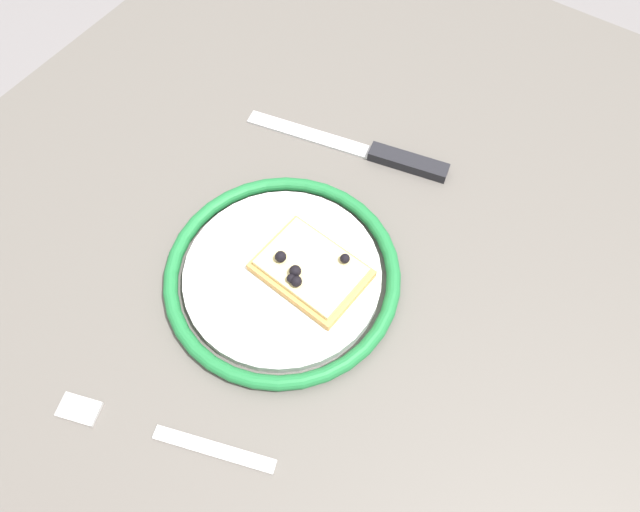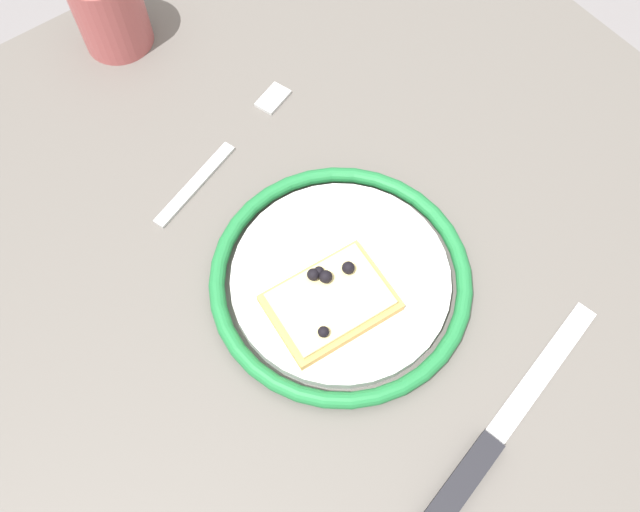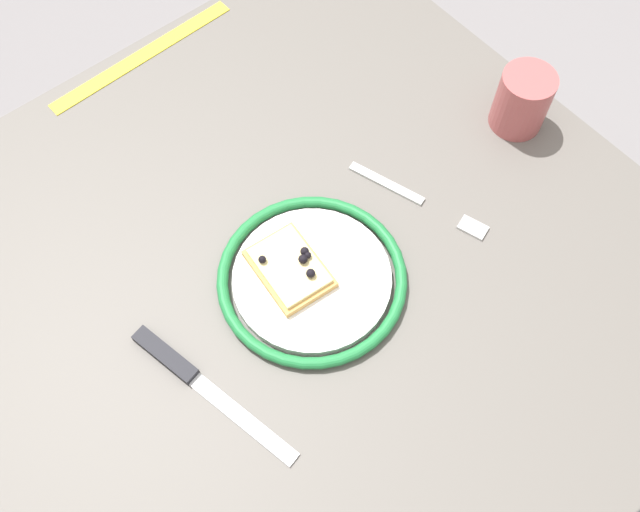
{
  "view_description": "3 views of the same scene",
  "coord_description": "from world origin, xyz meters",
  "px_view_note": "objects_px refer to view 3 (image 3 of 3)",
  "views": [
    {
      "loc": [
        -0.24,
        -0.15,
        1.27
      ],
      "look_at": [
        -0.02,
        -0.0,
        0.79
      ],
      "focal_mm": 31.91,
      "sensor_mm": 36.0,
      "label": 1
    },
    {
      "loc": [
        0.13,
        -0.14,
        1.3
      ],
      "look_at": [
        -0.08,
        0.02,
        0.77
      ],
      "focal_mm": 37.32,
      "sensor_mm": 36.0,
      "label": 2
    },
    {
      "loc": [
        0.18,
        0.32,
        1.55
      ],
      "look_at": [
        -0.08,
        0.01,
        0.77
      ],
      "focal_mm": 39.57,
      "sensor_mm": 36.0,
      "label": 3
    }
  ],
  "objects_px": {
    "cup": "(522,101)",
    "measuring_tape": "(143,56)",
    "dining_table": "(272,321)",
    "plate": "(312,278)",
    "knife": "(186,372)",
    "pizza_slice_near": "(289,266)",
    "fork": "(418,200)"
  },
  "relations": [
    {
      "from": "knife",
      "to": "fork",
      "type": "distance_m",
      "value": 0.37
    },
    {
      "from": "fork",
      "to": "cup",
      "type": "distance_m",
      "value": 0.2
    },
    {
      "from": "pizza_slice_near",
      "to": "fork",
      "type": "height_order",
      "value": "pizza_slice_near"
    },
    {
      "from": "fork",
      "to": "cup",
      "type": "bearing_deg",
      "value": -177.25
    },
    {
      "from": "plate",
      "to": "knife",
      "type": "relative_size",
      "value": 0.98
    },
    {
      "from": "dining_table",
      "to": "pizza_slice_near",
      "type": "xyz_separation_m",
      "value": [
        -0.04,
        -0.0,
        0.12
      ]
    },
    {
      "from": "cup",
      "to": "fork",
      "type": "bearing_deg",
      "value": 2.75
    },
    {
      "from": "dining_table",
      "to": "fork",
      "type": "height_order",
      "value": "fork"
    },
    {
      "from": "knife",
      "to": "cup",
      "type": "xyz_separation_m",
      "value": [
        -0.56,
        -0.01,
        0.04
      ]
    },
    {
      "from": "pizza_slice_near",
      "to": "fork",
      "type": "xyz_separation_m",
      "value": [
        -0.2,
        0.02,
        -0.02
      ]
    },
    {
      "from": "cup",
      "to": "knife",
      "type": "bearing_deg",
      "value": 1.03
    },
    {
      "from": "dining_table",
      "to": "cup",
      "type": "relative_size",
      "value": 11.4
    },
    {
      "from": "cup",
      "to": "plate",
      "type": "bearing_deg",
      "value": 1.75
    },
    {
      "from": "pizza_slice_near",
      "to": "plate",
      "type": "bearing_deg",
      "value": 120.74
    },
    {
      "from": "dining_table",
      "to": "pizza_slice_near",
      "type": "height_order",
      "value": "pizza_slice_near"
    },
    {
      "from": "dining_table",
      "to": "plate",
      "type": "height_order",
      "value": "plate"
    },
    {
      "from": "plate",
      "to": "cup",
      "type": "bearing_deg",
      "value": -178.25
    },
    {
      "from": "dining_table",
      "to": "plate",
      "type": "relative_size",
      "value": 4.28
    },
    {
      "from": "plate",
      "to": "measuring_tape",
      "type": "bearing_deg",
      "value": -95.28
    },
    {
      "from": "plate",
      "to": "fork",
      "type": "height_order",
      "value": "plate"
    },
    {
      "from": "pizza_slice_near",
      "to": "knife",
      "type": "distance_m",
      "value": 0.17
    },
    {
      "from": "plate",
      "to": "knife",
      "type": "xyz_separation_m",
      "value": [
        0.19,
        -0.0,
        -0.0
      ]
    },
    {
      "from": "cup",
      "to": "measuring_tape",
      "type": "xyz_separation_m",
      "value": [
        0.34,
        -0.44,
        -0.04
      ]
    },
    {
      "from": "cup",
      "to": "measuring_tape",
      "type": "height_order",
      "value": "cup"
    },
    {
      "from": "plate",
      "to": "pizza_slice_near",
      "type": "relative_size",
      "value": 2.13
    },
    {
      "from": "dining_table",
      "to": "pizza_slice_near",
      "type": "distance_m",
      "value": 0.12
    },
    {
      "from": "dining_table",
      "to": "cup",
      "type": "height_order",
      "value": "cup"
    },
    {
      "from": "pizza_slice_near",
      "to": "measuring_tape",
      "type": "distance_m",
      "value": 0.43
    },
    {
      "from": "dining_table",
      "to": "fork",
      "type": "relative_size",
      "value": 5.13
    },
    {
      "from": "cup",
      "to": "dining_table",
      "type": "bearing_deg",
      "value": -1.68
    },
    {
      "from": "plate",
      "to": "cup",
      "type": "xyz_separation_m",
      "value": [
        -0.38,
        -0.01,
        0.04
      ]
    },
    {
      "from": "plate",
      "to": "pizza_slice_near",
      "type": "height_order",
      "value": "pizza_slice_near"
    }
  ]
}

